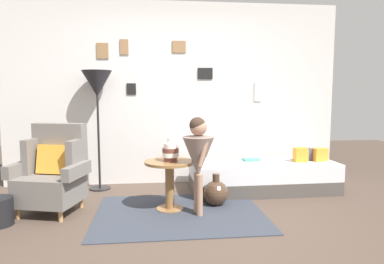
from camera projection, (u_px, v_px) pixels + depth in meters
The scene contains 14 objects.
ground_plane at pixel (188, 233), 3.30m from camera, with size 12.00×12.00×0.00m, color #4C3D33.
gallery_wall at pixel (174, 94), 5.08m from camera, with size 4.80×0.12×2.60m.
rug at pixel (180, 213), 3.81m from camera, with size 1.82×1.40×0.01m, color #333842.
armchair at pixel (53, 172), 3.86m from camera, with size 0.86×0.73×0.97m.
daybed at pixel (262, 176), 4.72m from camera, with size 1.91×0.84×0.40m.
pillow_head at pixel (320, 155), 4.71m from camera, with size 0.18×0.12×0.17m, color orange.
pillow_mid at pixel (305, 154), 4.75m from camera, with size 0.18×0.12×0.17m, color #474C56.
pillow_back at pixel (300, 155), 4.65m from camera, with size 0.17×0.12×0.19m, color orange.
side_table at pixel (170, 175), 3.91m from camera, with size 0.56×0.56×0.56m.
vase_striped at pixel (171, 152), 3.86m from camera, with size 0.18×0.18×0.26m.
floor_lamp at pixel (97, 88), 4.65m from camera, with size 0.40×0.40×1.61m.
person_child at pixel (198, 153), 3.72m from camera, with size 0.34×0.34×1.06m.
book_on_daybed at pixel (251, 159), 4.74m from camera, with size 0.22×0.16×0.03m, color teal.
demijohn_near at pixel (216, 193), 4.09m from camera, with size 0.29×0.29×0.38m.
Camera 1 is at (-0.32, -3.16, 1.31)m, focal length 32.74 mm.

